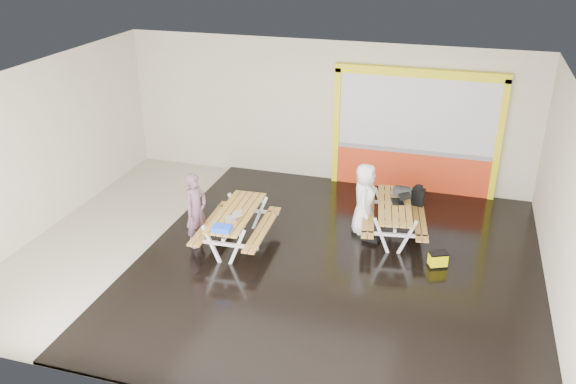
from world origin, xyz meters
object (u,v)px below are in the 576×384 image
(laptop_right, at_px, (400,200))
(person_left, at_px, (196,210))
(toolbox, at_px, (402,192))
(picnic_table_right, at_px, (394,212))
(blue_pouch, at_px, (222,228))
(person_right, at_px, (365,199))
(picnic_table_left, at_px, (236,220))
(backpack, at_px, (418,196))
(dark_case, at_px, (372,237))
(fluke_bag, at_px, (438,260))
(laptop_left, at_px, (233,217))

(laptop_right, bearing_deg, person_left, -156.40)
(toolbox, bearing_deg, picnic_table_right, -100.90)
(laptop_right, distance_m, blue_pouch, 3.74)
(person_left, relative_size, blue_pouch, 4.52)
(toolbox, bearing_deg, person_right, -146.56)
(picnic_table_left, xyz_separation_m, backpack, (3.36, 1.98, 0.09))
(picnic_table_right, distance_m, dark_case, 0.68)
(person_left, distance_m, person_right, 3.44)
(picnic_table_right, bearing_deg, blue_pouch, -144.27)
(backpack, xyz_separation_m, fluke_bag, (0.57, -1.69, -0.50))
(backpack, bearing_deg, fluke_bag, -71.36)
(person_left, bearing_deg, picnic_table_right, -52.87)
(blue_pouch, xyz_separation_m, fluke_bag, (3.89, 1.11, -0.64))
(toolbox, bearing_deg, dark_case, -121.18)
(picnic_table_right, xyz_separation_m, blue_pouch, (-2.91, -2.09, 0.25))
(toolbox, relative_size, backpack, 0.88)
(picnic_table_left, relative_size, backpack, 4.51)
(picnic_table_right, distance_m, fluke_bag, 1.44)
(laptop_left, distance_m, backpack, 4.02)
(blue_pouch, bearing_deg, person_right, 42.46)
(laptop_right, relative_size, toolbox, 1.16)
(laptop_left, xyz_separation_m, laptop_right, (2.97, 1.74, -0.02))
(laptop_left, bearing_deg, toolbox, 34.70)
(blue_pouch, bearing_deg, picnic_table_right, 35.73)
(picnic_table_right, distance_m, toolbox, 0.55)
(person_left, xyz_separation_m, dark_case, (3.32, 1.19, -0.71))
(laptop_left, distance_m, toolbox, 3.62)
(person_right, bearing_deg, fluke_bag, -125.30)
(laptop_left, bearing_deg, laptop_right, 30.37)
(laptop_left, height_order, dark_case, laptop_left)
(toolbox, xyz_separation_m, dark_case, (-0.47, -0.78, -0.73))
(blue_pouch, bearing_deg, laptop_right, 36.84)
(blue_pouch, bearing_deg, dark_case, 35.17)
(backpack, relative_size, fluke_bag, 1.09)
(dark_case, bearing_deg, laptop_left, -152.95)
(picnic_table_left, xyz_separation_m, fluke_bag, (3.93, 0.29, -0.41))
(backpack, bearing_deg, laptop_left, -145.12)
(blue_pouch, relative_size, toolbox, 0.87)
(picnic_table_left, distance_m, picnic_table_right, 3.21)
(person_left, bearing_deg, picnic_table_left, -57.90)
(toolbox, distance_m, backpack, 0.42)
(person_left, distance_m, laptop_left, 0.82)
(picnic_table_left, distance_m, person_right, 2.66)
(picnic_table_left, height_order, laptop_right, laptop_right)
(person_left, distance_m, fluke_bag, 4.75)
(laptop_left, distance_m, blue_pouch, 0.50)
(picnic_table_left, xyz_separation_m, blue_pouch, (0.04, -0.82, 0.23))
(person_left, bearing_deg, fluke_bag, -68.61)
(picnic_table_right, relative_size, blue_pouch, 6.08)
(person_right, xyz_separation_m, blue_pouch, (-2.29, -2.09, 0.04))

